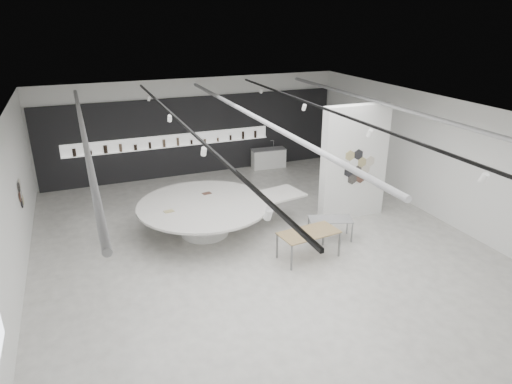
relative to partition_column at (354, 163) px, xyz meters
name	(u,v)px	position (x,y,z in m)	size (l,w,h in m)	color
room	(259,180)	(-3.59, -1.00, 0.27)	(12.02, 14.02, 3.82)	beige
back_wall_display	(193,136)	(-3.58, 5.94, -0.26)	(11.80, 0.27, 3.10)	black
partition_column	(354,163)	(0.00, 0.00, 0.00)	(2.20, 0.38, 3.60)	white
display_island	(207,214)	(-4.62, 0.52, -1.16)	(5.39, 4.50, 0.99)	white
sample_table_wood	(309,234)	(-2.52, -1.87, -1.11)	(1.67, 0.97, 0.75)	olive
sample_table_stone	(330,220)	(-1.43, -1.13, -1.22)	(1.36, 0.97, 0.63)	gray
kitchen_counter	(268,158)	(-0.50, 5.50, -1.39)	(1.47, 0.67, 1.13)	white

